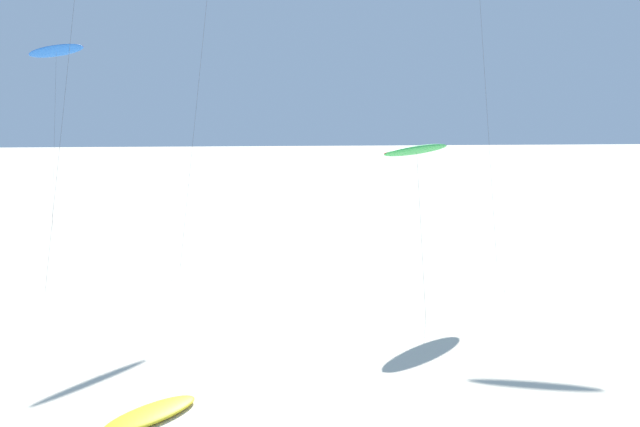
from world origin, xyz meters
TOP-DOWN VIEW (x-y plane):
  - flying_kite_1 at (10.42, 32.98)m, footprint 5.33×7.17m
  - flying_kite_3 at (-20.09, 63.81)m, footprint 5.41×10.34m
  - grounded_kite_3 at (-2.79, 18.36)m, footprint 3.89×3.75m

SIDE VIEW (x-z plane):
  - grounded_kite_3 at x=-2.79m, z-range 0.00..0.31m
  - flying_kite_1 at x=10.42m, z-range 4.19..13.55m
  - flying_kite_3 at x=-20.09m, z-range 7.71..25.29m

